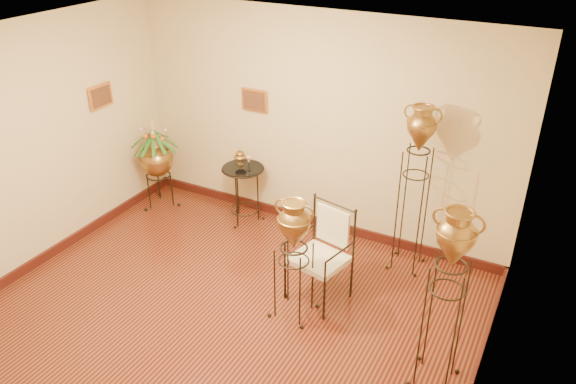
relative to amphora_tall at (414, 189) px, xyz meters
The scene contains 8 objects.
ground 2.76m from the amphora_tall, 122.75° to the right, with size 5.00×5.00×0.00m, color brown.
room_shell 2.65m from the amphora_tall, 122.95° to the right, with size 5.02×5.02×2.81m.
amphora_tall is the anchor object (origin of this frame).
amphora_mid 1.79m from the amphora_tall, 64.57° to the right, with size 0.45×0.45×1.79m.
amphora_short 1.63m from the amphora_tall, 119.48° to the right, with size 0.53×0.53×1.36m.
planter_urn 3.55m from the amphora_tall, behind, with size 0.85×0.85×1.32m.
armchair 1.33m from the amphora_tall, 122.40° to the right, with size 0.72×0.69×1.09m.
side_table 2.33m from the amphora_tall, behind, with size 0.64×0.64×0.99m.
Camera 1 is at (2.73, -3.37, 3.90)m, focal length 35.00 mm.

